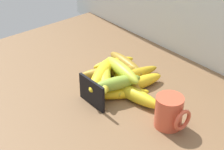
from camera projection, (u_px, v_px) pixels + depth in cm
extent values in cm
cube|color=brown|center=(99.00, 96.00, 112.37)|extent=(110.00, 76.00, 3.00)
cube|color=black|center=(92.00, 93.00, 103.77)|extent=(11.00, 0.80, 8.40)
cube|color=olive|center=(94.00, 102.00, 106.26)|extent=(9.90, 1.20, 0.60)
cylinder|color=#D25135|center=(169.00, 112.00, 95.44)|extent=(7.52, 7.52, 9.13)
torus|color=#D25135|center=(183.00, 120.00, 92.35)|extent=(1.00, 6.11, 6.11)
ellipsoid|color=yellow|center=(114.00, 63.00, 123.80)|extent=(6.91, 15.45, 3.21)
ellipsoid|color=yellow|center=(120.00, 94.00, 107.81)|extent=(12.61, 16.93, 3.24)
ellipsoid|color=#AB8225|center=(111.00, 72.00, 117.45)|extent=(13.51, 19.74, 4.21)
ellipsoid|color=gold|center=(131.00, 75.00, 116.75)|extent=(6.81, 20.71, 3.38)
ellipsoid|color=gold|center=(120.00, 80.00, 113.80)|extent=(16.34, 15.12, 4.07)
ellipsoid|color=gold|center=(134.00, 94.00, 106.71)|extent=(19.77, 6.86, 4.19)
ellipsoid|color=gold|center=(105.00, 83.00, 113.06)|extent=(12.26, 13.73, 3.29)
ellipsoid|color=yellow|center=(141.00, 82.00, 112.64)|extent=(5.90, 16.01, 3.88)
ellipsoid|color=olive|center=(126.00, 63.00, 122.93)|extent=(18.34, 5.98, 3.93)
ellipsoid|color=#A3751F|center=(131.00, 86.00, 110.38)|extent=(16.27, 9.10, 4.15)
ellipsoid|color=#89AB35|center=(115.00, 84.00, 106.01)|extent=(8.53, 17.31, 3.98)
ellipsoid|color=gold|center=(105.00, 76.00, 109.67)|extent=(17.05, 14.91, 3.78)
ellipsoid|color=yellow|center=(101.00, 74.00, 110.27)|extent=(14.69, 19.15, 4.31)
ellipsoid|color=#B4C233|center=(122.00, 70.00, 110.96)|extent=(18.00, 6.92, 4.07)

